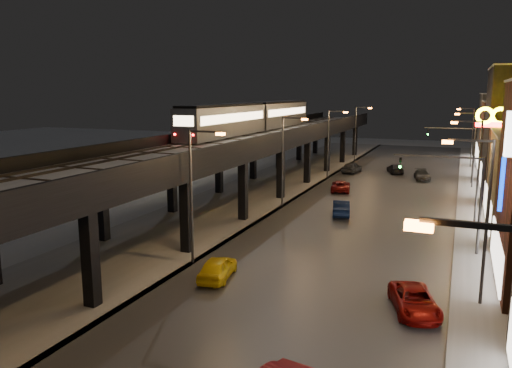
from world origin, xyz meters
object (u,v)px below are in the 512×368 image
(subway_train, at_px, (255,117))
(car_near_white, at_px, (341,208))
(car_onc_dark, at_px, (414,302))
(car_onc_white, at_px, (422,176))
(car_mid_silver, at_px, (341,186))
(car_mid_dark, at_px, (395,169))
(car_far_white, at_px, (352,168))
(car_taxi, at_px, (218,268))

(subway_train, xyz_separation_m, car_near_white, (14.03, -12.89, -7.62))
(car_onc_dark, relative_size, car_onc_white, 1.03)
(car_near_white, bearing_deg, car_onc_dark, 99.64)
(car_near_white, bearing_deg, car_mid_silver, -90.55)
(car_mid_dark, bearing_deg, car_near_white, 67.94)
(car_onc_white, bearing_deg, car_far_white, 155.82)
(car_far_white, distance_m, car_onc_dark, 45.81)
(car_mid_silver, bearing_deg, car_onc_white, -136.16)
(car_taxi, height_order, car_onc_dark, car_taxi)
(car_far_white, distance_m, car_onc_white, 9.96)
(car_near_white, bearing_deg, car_taxi, 66.19)
(car_mid_silver, bearing_deg, car_onc_dark, 98.89)
(car_mid_dark, relative_size, car_onc_white, 0.99)
(car_near_white, xyz_separation_m, car_onc_white, (5.52, 22.59, -0.08))
(car_onc_white, bearing_deg, car_taxi, -112.75)
(car_onc_white, bearing_deg, subway_train, -164.24)
(car_taxi, distance_m, car_mid_dark, 46.00)
(car_onc_white, bearing_deg, car_near_white, -114.36)
(car_taxi, relative_size, car_mid_dark, 0.95)
(subway_train, relative_size, car_near_white, 8.00)
(car_mid_dark, bearing_deg, subway_train, 23.24)
(car_mid_silver, relative_size, car_far_white, 0.99)
(car_mid_silver, height_order, car_onc_white, car_onc_white)
(car_mid_dark, bearing_deg, car_mid_silver, 56.44)
(subway_train, xyz_separation_m, car_far_white, (9.88, 12.04, -7.56))
(car_far_white, relative_size, car_onc_white, 1.03)
(car_far_white, bearing_deg, car_mid_dark, -152.77)
(subway_train, height_order, car_near_white, subway_train)
(car_taxi, relative_size, car_far_white, 0.91)
(car_far_white, bearing_deg, car_taxi, 99.14)
(car_mid_dark, xyz_separation_m, car_far_white, (-5.75, -1.99, 0.14))
(car_taxi, bearing_deg, car_mid_silver, -101.09)
(car_far_white, bearing_deg, car_onc_white, 174.56)
(car_taxi, xyz_separation_m, car_mid_silver, (0.77, 29.97, -0.07))
(car_mid_dark, height_order, car_onc_dark, car_onc_dark)
(subway_train, relative_size, car_far_white, 7.67)
(car_mid_silver, distance_m, car_mid_dark, 16.31)
(car_mid_silver, distance_m, car_onc_white, 14.02)
(car_near_white, distance_m, car_far_white, 25.27)
(car_mid_dark, relative_size, car_far_white, 0.96)
(car_taxi, relative_size, car_onc_white, 0.93)
(car_mid_silver, distance_m, car_far_white, 13.86)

